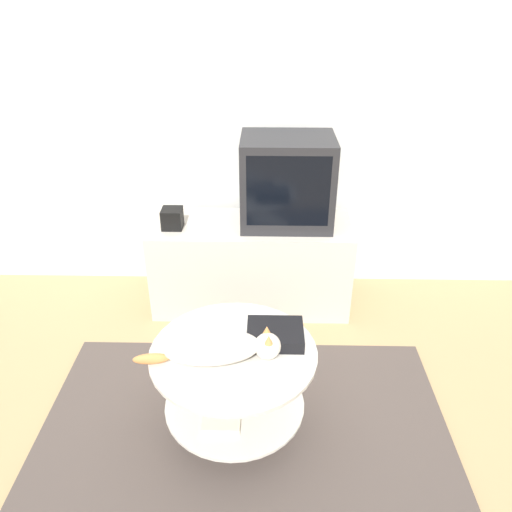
# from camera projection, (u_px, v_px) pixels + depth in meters

# --- Properties ---
(ground_plane) EXTENTS (12.00, 12.00, 0.00)m
(ground_plane) POSITION_uv_depth(u_px,v_px,m) (244.00, 440.00, 2.29)
(ground_plane) COLOR tan
(wall_back) EXTENTS (8.00, 0.05, 2.60)m
(wall_back) POSITION_uv_depth(u_px,v_px,m) (252.00, 86.00, 2.90)
(wall_back) COLOR silver
(wall_back) RESTS_ON ground_plane
(rug) EXTENTS (1.90, 1.31, 0.02)m
(rug) POSITION_uv_depth(u_px,v_px,m) (244.00, 438.00, 2.29)
(rug) COLOR #4C423D
(rug) RESTS_ON ground_plane
(tv_stand) EXTENTS (1.21, 0.46, 0.56)m
(tv_stand) POSITION_uv_depth(u_px,v_px,m) (251.00, 264.00, 3.12)
(tv_stand) COLOR beige
(tv_stand) RESTS_ON ground_plane
(tv) EXTENTS (0.53, 0.40, 0.52)m
(tv) POSITION_uv_depth(u_px,v_px,m) (287.00, 181.00, 2.88)
(tv) COLOR #232326
(tv) RESTS_ON tv_stand
(speaker) EXTENTS (0.12, 0.12, 0.12)m
(speaker) POSITION_uv_depth(u_px,v_px,m) (172.00, 218.00, 2.92)
(speaker) COLOR black
(speaker) RESTS_ON tv_stand
(coffee_table) EXTENTS (0.72, 0.72, 0.45)m
(coffee_table) POSITION_uv_depth(u_px,v_px,m) (234.00, 379.00, 2.20)
(coffee_table) COLOR #B2B2B7
(coffee_table) RESTS_ON rug
(dvd_box) EXTENTS (0.25, 0.20, 0.06)m
(dvd_box) POSITION_uv_depth(u_px,v_px,m) (275.00, 334.00, 2.17)
(dvd_box) COLOR black
(dvd_box) RESTS_ON coffee_table
(cat) EXTENTS (0.61, 0.22, 0.14)m
(cat) POSITION_uv_depth(u_px,v_px,m) (218.00, 348.00, 2.04)
(cat) COLOR silver
(cat) RESTS_ON coffee_table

